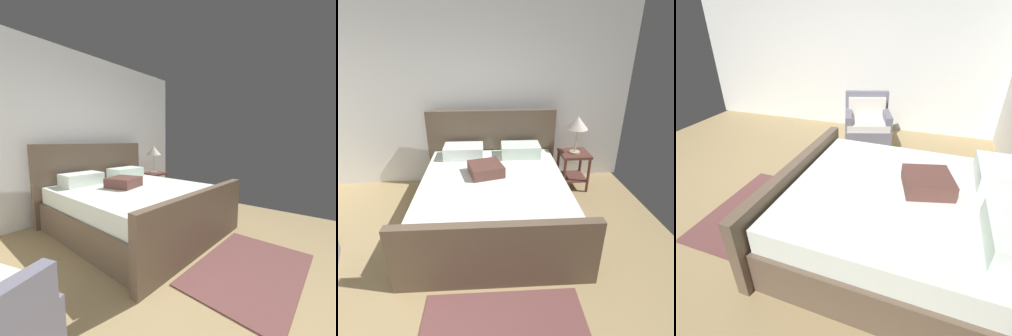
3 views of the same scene
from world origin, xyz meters
TOP-DOWN VIEW (x-y plane):
  - wall_back at (0.00, 3.01)m, footprint 5.42×0.12m
  - bed at (0.46, 1.74)m, footprint 2.04×2.30m
  - nightstand_right at (1.77, 2.51)m, footprint 0.44×0.44m
  - table_lamp_right at (1.77, 2.51)m, footprint 0.32×0.32m

SIDE VIEW (x-z plane):
  - bed at x=0.46m, z-range -0.27..0.97m
  - nightstand_right at x=1.77m, z-range 0.10..0.70m
  - table_lamp_right at x=1.77m, z-range 0.78..1.35m
  - wall_back at x=0.00m, z-range 0.00..2.75m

